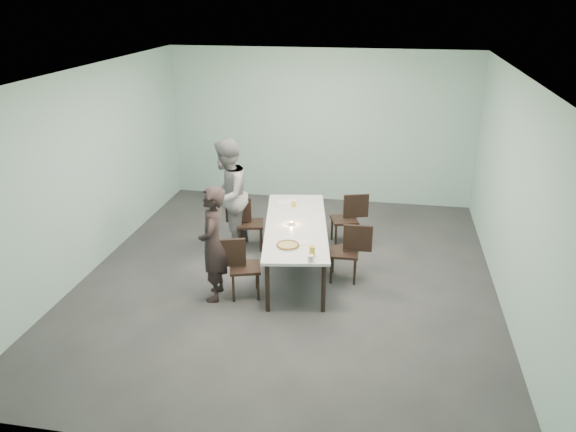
% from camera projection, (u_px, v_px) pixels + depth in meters
% --- Properties ---
extents(ground, '(7.00, 7.00, 0.00)m').
position_uv_depth(ground, '(288.00, 278.00, 8.39)').
color(ground, '#333335').
rests_on(ground, ground).
extents(room_shell, '(6.02, 7.02, 3.01)m').
position_uv_depth(room_shell, '(288.00, 146.00, 7.63)').
color(room_shell, '#A2CCC3').
rests_on(room_shell, ground).
extents(table, '(1.31, 2.71, 0.75)m').
position_uv_depth(table, '(296.00, 228.00, 8.39)').
color(table, white).
rests_on(table, ground).
extents(chair_near_left, '(0.65, 0.52, 0.87)m').
position_uv_depth(chair_near_left, '(239.00, 263.00, 7.73)').
color(chair_near_left, black).
rests_on(chair_near_left, ground).
extents(chair_far_left, '(0.64, 0.50, 0.87)m').
position_uv_depth(chair_far_left, '(245.00, 220.00, 9.19)').
color(chair_far_left, black).
rests_on(chair_far_left, ground).
extents(chair_near_right, '(0.62, 0.43, 0.87)m').
position_uv_depth(chair_near_right, '(350.00, 248.00, 8.18)').
color(chair_near_right, black).
rests_on(chair_near_right, ground).
extents(chair_far_right, '(0.65, 0.52, 0.87)m').
position_uv_depth(chair_far_right, '(349.00, 216.00, 9.35)').
color(chair_far_right, black).
rests_on(chair_far_right, ground).
extents(diner_near, '(0.47, 0.64, 1.63)m').
position_uv_depth(diner_near, '(213.00, 244.00, 7.58)').
color(diner_near, black).
rests_on(diner_near, ground).
extents(diner_far, '(0.77, 0.95, 1.84)m').
position_uv_depth(diner_far, '(227.00, 196.00, 9.04)').
color(diner_far, gray).
rests_on(diner_far, ground).
extents(pizza, '(0.34, 0.34, 0.04)m').
position_uv_depth(pizza, '(288.00, 245.00, 7.64)').
color(pizza, white).
rests_on(pizza, table).
extents(side_plate, '(0.18, 0.18, 0.01)m').
position_uv_depth(side_plate, '(302.00, 242.00, 7.76)').
color(side_plate, white).
rests_on(side_plate, table).
extents(beer_glass, '(0.08, 0.08, 0.15)m').
position_uv_depth(beer_glass, '(312.00, 252.00, 7.32)').
color(beer_glass, gold).
rests_on(beer_glass, table).
extents(water_tumbler, '(0.08, 0.08, 0.09)m').
position_uv_depth(water_tumbler, '(311.00, 259.00, 7.20)').
color(water_tumbler, silver).
rests_on(water_tumbler, table).
extents(tealight, '(0.06, 0.06, 0.05)m').
position_uv_depth(tealight, '(291.00, 223.00, 8.36)').
color(tealight, silver).
rests_on(tealight, table).
extents(amber_tumbler, '(0.07, 0.07, 0.08)m').
position_uv_depth(amber_tumbler, '(294.00, 204.00, 9.03)').
color(amber_tumbler, gold).
rests_on(amber_tumbler, table).
extents(menu, '(0.33, 0.27, 0.01)m').
position_uv_depth(menu, '(287.00, 202.00, 9.24)').
color(menu, silver).
rests_on(menu, table).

